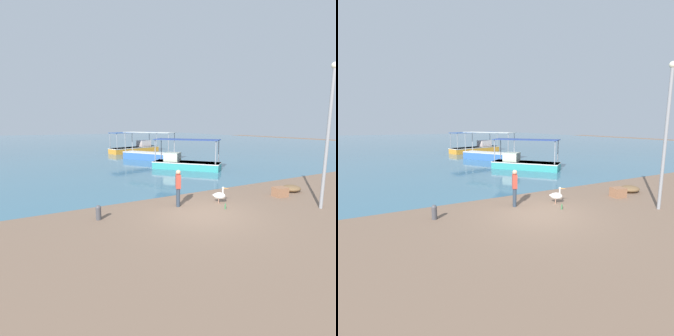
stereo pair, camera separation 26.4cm
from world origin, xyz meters
TOP-DOWN VIEW (x-y plane):
  - ground at (0.00, 0.00)m, footprint 120.00×120.00m
  - harbor_water at (0.00, 48.00)m, footprint 110.00×90.00m
  - fishing_boat_center at (5.25, 9.73)m, footprint 4.96×5.28m
  - fishing_boat_outer at (6.64, 24.18)m, footprint 7.26×3.67m
  - fishing_boat_near_right at (5.10, 16.49)m, footprint 4.44×5.78m
  - pelican at (1.61, 0.82)m, footprint 0.68×0.61m
  - lamp_post at (5.08, -1.98)m, footprint 0.28×0.28m
  - mooring_bollard at (-4.01, 1.35)m, footprint 0.22×0.22m
  - fisherman_standing at (-0.37, 1.35)m, footprint 0.37×0.46m
  - net_pile at (6.54, 0.61)m, footprint 1.14×0.97m
  - cargo_crate at (5.13, 0.21)m, footprint 0.73×0.64m
  - glass_bottle at (1.25, -0.02)m, footprint 0.07×0.07m

SIDE VIEW (x-z plane):
  - ground at x=0.00m, z-range 0.00..0.00m
  - harbor_water at x=0.00m, z-range 0.00..0.00m
  - glass_bottle at x=1.25m, z-range -0.03..0.24m
  - net_pile at x=6.54m, z-range 0.00..0.35m
  - cargo_crate at x=5.13m, z-range 0.00..0.49m
  - mooring_bollard at x=-4.01m, z-range 0.02..0.62m
  - pelican at x=1.61m, z-range -0.02..0.78m
  - fishing_boat_center at x=5.25m, z-range -0.69..1.81m
  - fishing_boat_near_right at x=5.10m, z-range -0.87..2.02m
  - fishing_boat_outer at x=6.64m, z-range -0.72..1.93m
  - fisherman_standing at x=-0.37m, z-range 0.06..1.75m
  - lamp_post at x=5.08m, z-range 0.36..6.60m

